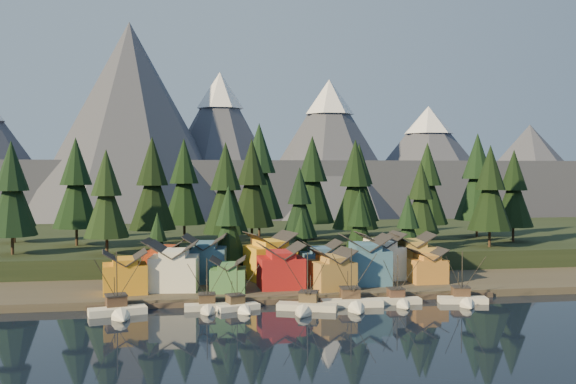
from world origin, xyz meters
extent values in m
plane|color=black|center=(0.00, 0.00, 0.00)|extent=(500.00, 500.00, 0.00)
cube|color=#3D372D|center=(0.00, 40.00, 0.75)|extent=(400.00, 50.00, 1.50)
cube|color=black|center=(0.00, 90.00, 3.00)|extent=(420.00, 100.00, 6.00)
cube|color=#4D4137|center=(0.00, 16.50, 0.50)|extent=(80.00, 4.00, 1.00)
cube|color=#4D5063|center=(0.00, 240.00, 15.00)|extent=(560.00, 160.00, 30.00)
cone|color=#4D5063|center=(-45.00, 180.00, 45.00)|extent=(100.00, 100.00, 90.00)
cone|color=#4D5063|center=(-5.00, 198.00, 36.00)|extent=(80.00, 80.00, 72.00)
cone|color=white|center=(-5.00, 198.00, 63.36)|extent=(22.40, 22.40, 17.28)
cone|color=#4D5063|center=(45.00, 186.00, 34.00)|extent=(84.00, 84.00, 68.00)
cone|color=white|center=(45.00, 186.00, 59.84)|extent=(23.52, 23.52, 16.32)
cone|color=#4D5063|center=(100.00, 202.00, 29.00)|extent=(92.00, 92.00, 58.00)
cone|color=white|center=(100.00, 202.00, 51.04)|extent=(25.76, 25.76, 13.92)
cone|color=#4D5063|center=(160.00, 210.00, 25.00)|extent=(88.00, 88.00, 50.00)
cube|color=white|center=(-33.93, 10.71, 0.39)|extent=(10.63, 5.64, 1.79)
cone|color=white|center=(-32.62, 5.31, 0.39)|extent=(4.07, 4.15, 3.35)
cube|color=black|center=(-33.93, 10.71, -0.28)|extent=(10.88, 5.75, 0.39)
cube|color=#443124|center=(-34.37, 12.51, 2.12)|extent=(4.26, 4.09, 2.01)
cube|color=#2C2929|center=(-34.37, 12.51, 3.24)|extent=(4.53, 4.36, 0.22)
cylinder|color=black|center=(-34.08, 11.31, 6.25)|extent=(0.20, 0.20, 10.04)
cylinder|color=black|center=(-34.86, 14.55, 3.68)|extent=(0.16, 0.16, 4.91)
cube|color=beige|center=(-17.91, 12.09, 0.33)|extent=(8.44, 2.87, 1.51)
cone|color=beige|center=(-17.89, 7.47, 0.33)|extent=(2.85, 2.89, 2.84)
cube|color=black|center=(-17.91, 12.09, -0.24)|extent=(8.64, 2.92, 0.33)
cube|color=#443424|center=(-17.92, 13.63, 1.80)|extent=(3.04, 2.85, 1.70)
cube|color=#2C2929|center=(-17.92, 13.63, 2.74)|extent=(3.23, 3.04, 0.19)
cylinder|color=black|center=(-17.91, 12.60, 5.30)|extent=(0.17, 0.17, 8.52)
cylinder|color=black|center=(-17.93, 15.38, 3.12)|extent=(0.13, 0.13, 4.16)
cube|color=white|center=(-12.27, 11.04, 0.32)|extent=(8.32, 4.94, 1.45)
cone|color=white|center=(-10.98, 6.92, 0.32)|extent=(3.39, 3.37, 2.71)
cube|color=black|center=(-12.27, 11.04, -0.23)|extent=(8.51, 5.04, 0.32)
cube|color=#4F3E2A|center=(-12.70, 12.41, 1.72)|extent=(3.57, 3.45, 1.63)
cube|color=#2C2929|center=(-12.70, 12.41, 2.62)|extent=(3.80, 3.68, 0.18)
cylinder|color=black|center=(-12.41, 11.49, 5.06)|extent=(0.16, 0.16, 8.13)
cylinder|color=black|center=(-13.19, 13.97, 2.98)|extent=(0.13, 0.13, 3.97)
cube|color=beige|center=(0.34, 9.03, 0.37)|extent=(11.48, 6.69, 1.68)
cone|color=beige|center=(-1.70, 3.31, 0.37)|extent=(4.24, 4.62, 3.15)
cube|color=black|center=(0.34, 9.03, -0.26)|extent=(11.75, 6.83, 0.37)
cube|color=brown|center=(1.02, 10.94, 2.00)|extent=(4.22, 4.10, 1.89)
cube|color=#2C2929|center=(1.02, 10.94, 3.05)|extent=(4.49, 4.36, 0.21)
cylinder|color=black|center=(0.56, 9.66, 5.88)|extent=(0.19, 0.19, 9.45)
cylinder|color=black|center=(1.79, 13.10, 3.47)|extent=(0.15, 0.15, 4.62)
cube|color=silver|center=(9.39, 10.82, 0.38)|extent=(11.79, 4.13, 1.75)
cone|color=silver|center=(8.92, 4.48, 0.38)|extent=(3.57, 4.19, 3.29)
cube|color=black|center=(9.39, 10.82, -0.27)|extent=(12.08, 4.20, 0.38)
cube|color=#4D3929|center=(9.54, 12.93, 2.08)|extent=(3.74, 3.54, 1.97)
cube|color=#2C2929|center=(9.54, 12.93, 3.18)|extent=(3.98, 3.77, 0.22)
cylinder|color=black|center=(9.44, 11.53, 6.14)|extent=(0.20, 0.20, 9.87)
cylinder|color=black|center=(9.72, 15.33, 3.62)|extent=(0.15, 0.15, 4.83)
cube|color=beige|center=(18.88, 11.75, 0.32)|extent=(8.86, 3.08, 1.48)
cone|color=beige|center=(18.71, 6.94, 0.32)|extent=(2.88, 3.09, 2.78)
cube|color=black|center=(18.88, 11.75, -0.23)|extent=(9.08, 3.14, 0.32)
cube|color=#4F352A|center=(18.93, 13.36, 1.76)|extent=(3.06, 2.88, 1.67)
cube|color=#2C2929|center=(18.93, 13.36, 2.69)|extent=(3.25, 3.07, 0.19)
cylinder|color=black|center=(18.90, 12.29, 5.19)|extent=(0.17, 0.17, 8.34)
cylinder|color=black|center=(19.00, 15.17, 3.06)|extent=(0.13, 0.13, 4.08)
cube|color=silver|center=(31.50, 10.27, 0.35)|extent=(9.71, 4.68, 1.59)
cone|color=silver|center=(30.54, 5.25, 0.35)|extent=(3.53, 3.68, 2.99)
cube|color=black|center=(31.50, 10.27, -0.25)|extent=(9.95, 4.77, 0.35)
cube|color=#483326|center=(31.82, 11.94, 1.89)|extent=(3.69, 3.53, 1.79)
cube|color=#2C2929|center=(31.82, 11.94, 2.89)|extent=(3.92, 3.76, 0.20)
cylinder|color=black|center=(31.60, 10.83, 5.57)|extent=(0.18, 0.18, 8.96)
cylinder|color=black|center=(32.18, 13.84, 3.29)|extent=(0.14, 0.14, 4.38)
cube|color=orange|center=(-33.76, 23.40, 4.39)|extent=(9.28, 8.37, 5.78)
cube|color=orange|center=(-33.76, 23.40, 7.85)|extent=(5.51, 7.74, 1.18)
cube|color=silver|center=(-24.09, 25.39, 4.92)|extent=(10.36, 9.44, 6.84)
cube|color=silver|center=(-24.09, 25.39, 8.99)|extent=(6.11, 8.79, 1.33)
cube|color=#417942|center=(-13.37, 21.82, 3.84)|extent=(7.81, 7.41, 4.67)
cube|color=#417942|center=(-13.37, 21.82, 6.66)|extent=(4.67, 6.87, 0.99)
cube|color=maroon|center=(-2.33, 23.91, 4.69)|extent=(9.31, 8.28, 6.37)
cube|color=maroon|center=(-2.33, 23.91, 8.50)|extent=(5.24, 7.98, 1.27)
cube|color=olive|center=(7.94, 21.21, 4.34)|extent=(9.15, 9.15, 5.68)
cube|color=olive|center=(7.94, 21.21, 7.72)|extent=(5.60, 8.40, 1.12)
cube|color=#376283|center=(16.14, 25.42, 5.19)|extent=(10.48, 9.00, 7.37)
cube|color=#376283|center=(16.14, 25.42, 9.56)|extent=(5.98, 8.57, 1.41)
cube|color=#C27D32|center=(29.97, 25.12, 4.05)|extent=(7.61, 6.72, 5.10)
cube|color=#C27D32|center=(29.97, 25.12, 7.11)|extent=(4.27, 6.48, 1.04)
cube|color=maroon|center=(-26.14, 33.51, 4.87)|extent=(9.80, 9.00, 6.74)
cube|color=maroon|center=(-26.14, 33.51, 8.84)|extent=(5.92, 8.22, 1.22)
cube|color=#345D7C|center=(-17.59, 33.98, 5.19)|extent=(10.12, 9.64, 7.39)
cube|color=#345D7C|center=(-17.59, 33.98, 9.51)|extent=(6.05, 8.93, 1.28)
cube|color=gold|center=(-3.12, 34.52, 5.20)|extent=(11.71, 10.66, 7.41)
cube|color=gold|center=(-3.12, 34.52, 9.58)|extent=(7.37, 9.35, 1.39)
cube|color=#385D84|center=(8.03, 32.65, 4.48)|extent=(8.56, 7.09, 5.97)
cube|color=#385D84|center=(8.03, 32.65, 8.05)|extent=(4.76, 6.89, 1.19)
cube|color=white|center=(21.34, 31.45, 5.20)|extent=(9.79, 8.77, 7.39)
cube|color=white|center=(21.34, 31.45, 9.54)|extent=(5.51, 8.45, 1.34)
cube|color=#A3833A|center=(29.15, 32.01, 5.13)|extent=(9.84, 9.35, 7.26)
cube|color=#A3833A|center=(29.15, 32.01, 9.38)|extent=(5.83, 8.72, 1.26)
cylinder|color=#332319|center=(-62.00, 52.00, 8.36)|extent=(0.70, 0.70, 4.72)
cone|color=black|center=(-62.00, 52.00, 18.58)|extent=(11.53, 11.53, 16.25)
cone|color=black|center=(-62.00, 52.00, 26.97)|extent=(7.86, 7.86, 11.80)
cylinder|color=#332319|center=(-50.00, 68.00, 8.51)|extent=(0.70, 0.70, 5.01)
cone|color=black|center=(-50.00, 68.00, 19.36)|extent=(12.25, 12.25, 17.26)
cone|color=black|center=(-50.00, 68.00, 28.27)|extent=(8.35, 8.35, 12.53)
cylinder|color=#332319|center=(-40.00, 48.00, 8.18)|extent=(0.70, 0.70, 4.36)
cone|color=black|center=(-40.00, 48.00, 17.63)|extent=(10.66, 10.66, 15.03)
cone|color=black|center=(-40.00, 48.00, 25.39)|extent=(7.27, 7.27, 10.91)
cylinder|color=#332319|center=(-30.00, 60.00, 8.51)|extent=(0.70, 0.70, 5.01)
cone|color=black|center=(-30.00, 60.00, 19.36)|extent=(12.25, 12.25, 17.26)
cone|color=black|center=(-30.00, 60.00, 28.27)|extent=(8.35, 8.35, 12.53)
cylinder|color=#332319|center=(-22.00, 75.00, 8.53)|extent=(0.70, 0.70, 5.06)
cone|color=black|center=(-22.00, 75.00, 19.49)|extent=(12.37, 12.37, 17.43)
cone|color=black|center=(-22.00, 75.00, 28.49)|extent=(8.43, 8.43, 12.65)
cylinder|color=#332319|center=(-12.00, 50.00, 8.35)|extent=(0.70, 0.70, 4.71)
cone|color=black|center=(-12.00, 50.00, 18.56)|extent=(11.51, 11.51, 16.22)
cone|color=black|center=(-12.00, 50.00, 26.93)|extent=(7.85, 7.85, 11.77)
cylinder|color=#332319|center=(-4.00, 65.00, 8.49)|extent=(0.70, 0.70, 4.98)
cone|color=black|center=(-4.00, 65.00, 19.29)|extent=(12.18, 12.18, 17.16)
cone|color=black|center=(-4.00, 65.00, 28.14)|extent=(8.30, 8.30, 12.46)
cylinder|color=#332319|center=(6.00, 48.00, 7.81)|extent=(0.70, 0.70, 3.63)
cone|color=black|center=(6.00, 48.00, 15.67)|extent=(8.86, 8.86, 12.49)
cone|color=black|center=(6.00, 48.00, 22.11)|extent=(6.04, 6.04, 9.06)
cylinder|color=#332319|center=(14.00, 72.00, 8.61)|extent=(0.70, 0.70, 5.21)
cone|color=black|center=(14.00, 72.00, 19.89)|extent=(12.74, 12.74, 17.95)
cone|color=black|center=(14.00, 72.00, 29.16)|extent=(8.68, 8.68, 13.03)
cylinder|color=#332319|center=(22.00, 55.00, 8.45)|extent=(0.70, 0.70, 4.90)
cone|color=black|center=(22.00, 55.00, 19.07)|extent=(11.99, 11.99, 16.89)
cone|color=black|center=(22.00, 55.00, 27.79)|extent=(8.17, 8.17, 12.26)
cylinder|color=#332319|center=(30.00, 80.00, 8.45)|extent=(0.70, 0.70, 4.90)
cone|color=black|center=(30.00, 80.00, 19.07)|extent=(11.98, 11.98, 16.88)
cone|color=black|center=(30.00, 80.00, 27.78)|extent=(8.17, 8.17, 12.25)
cylinder|color=#332319|center=(38.00, 50.00, 7.94)|extent=(0.70, 0.70, 3.89)
cone|color=black|center=(38.00, 50.00, 16.36)|extent=(9.50, 9.50, 13.39)
cone|color=black|center=(38.00, 50.00, 23.27)|extent=(6.48, 6.48, 9.72)
cylinder|color=#332319|center=(46.00, 66.00, 8.43)|extent=(0.70, 0.70, 4.87)
cone|color=black|center=(46.00, 66.00, 18.98)|extent=(11.90, 11.90, 16.77)
cone|color=black|center=(46.00, 66.00, 27.63)|extent=(8.11, 8.11, 12.17)
cylinder|color=#332319|center=(56.00, 48.00, 8.32)|extent=(0.70, 0.70, 4.64)
cone|color=black|center=(56.00, 48.00, 18.38)|extent=(11.35, 11.35, 15.99)
cone|color=black|center=(56.00, 48.00, 26.64)|extent=(7.74, 7.74, 11.61)
cylinder|color=#332319|center=(64.00, 72.00, 8.71)|extent=(0.70, 0.70, 5.42)
cone|color=black|center=(64.00, 72.00, 20.46)|extent=(13.25, 13.25, 18.68)
cone|color=black|center=(64.00, 72.00, 30.10)|extent=(9.04, 9.04, 13.56)
cylinder|color=#332319|center=(0.00, 82.00, 8.97)|extent=(0.70, 0.70, 5.95)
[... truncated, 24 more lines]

